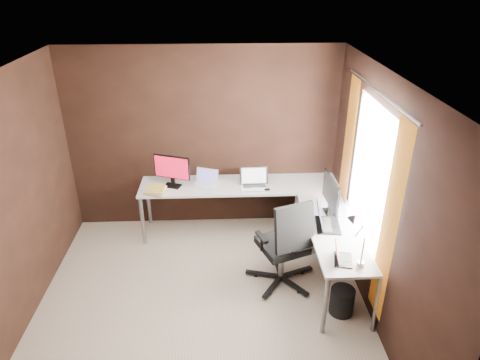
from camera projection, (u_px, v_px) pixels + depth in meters
name	position (u px, v px, depth m)	size (l,w,h in m)	color
room	(232.00, 202.00, 4.19)	(3.60, 3.60, 2.50)	#B6A68E
desk	(270.00, 204.00, 5.34)	(2.65, 2.25, 0.73)	white
drawer_pedestal	(313.00, 224.00, 5.63)	(0.42, 0.50, 0.60)	white
monitor_left	(172.00, 169.00, 5.57)	(0.47, 0.21, 0.43)	black
monitor_right	(331.00, 194.00, 4.93)	(0.15, 0.56, 0.46)	black
laptop_white	(206.00, 182.00, 5.68)	(0.36, 0.31, 0.21)	white
laptop_silver	(254.00, 183.00, 5.64)	(0.38, 0.27, 0.24)	silver
laptop_black_big	(325.00, 222.00, 4.78)	(0.31, 0.40, 0.25)	black
laptop_black_small	(341.00, 257.00, 4.23)	(0.23, 0.28, 0.17)	black
book_stack	(156.00, 190.00, 5.48)	(0.31, 0.27, 0.08)	tan
mouse_left	(161.00, 191.00, 5.52)	(0.09, 0.06, 0.03)	black
mouse_corner	(267.00, 190.00, 5.54)	(0.08, 0.05, 0.03)	black
desk_lamp	(356.00, 235.00, 4.07)	(0.18, 0.20, 0.52)	slate
office_chair	(283.00, 259.00, 4.91)	(0.64, 0.67, 1.13)	black
wastebasket	(342.00, 301.00, 4.56)	(0.26, 0.26, 0.30)	black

